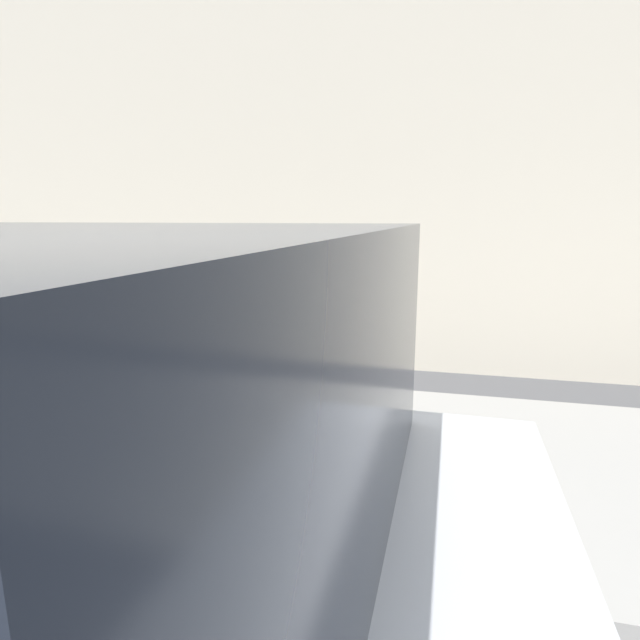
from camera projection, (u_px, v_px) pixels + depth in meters
The scene contains 3 objects.
sidewalk at pixel (341, 453), 3.85m from camera, with size 24.00×2.80×0.12m.
building_facade at pixel (386, 136), 5.81m from camera, with size 24.00×0.30×5.55m.
parking_meter at pixel (320, 351), 2.75m from camera, with size 0.19×0.14×1.44m.
Camera 1 is at (0.67, -1.30, 1.84)m, focal length 28.00 mm.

